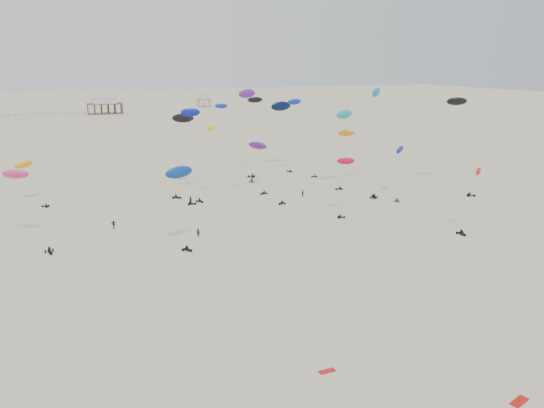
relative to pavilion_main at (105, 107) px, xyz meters
name	(u,v)px	position (x,y,z in m)	size (l,w,h in m)	color
ground_plane	(164,149)	(10.00, -150.00, -4.22)	(900.00, 900.00, 0.00)	#C1B199
pavilion_main	(105,107)	(0.00, 0.00, 0.00)	(21.00, 13.00, 9.80)	brown
pavilion_small	(204,102)	(70.00, 30.00, -0.74)	(9.00, 7.00, 8.00)	brown
pier_fence	(12,116)	(-52.00, 0.00, -3.45)	(80.20, 0.20, 1.50)	black
rig_0	(192,129)	(4.90, -223.23, 11.74)	(4.78, 11.04, 21.06)	black
rig_1	(236,142)	(19.61, -209.98, 6.05)	(8.21, 11.47, 21.07)	black
rig_2	(345,144)	(44.13, -225.41, 6.43)	(8.44, 8.97, 14.99)	black
rig_3	(471,199)	(46.16, -270.34, 2.26)	(5.70, 3.82, 12.38)	black
rig_4	(180,183)	(-5.40, -258.96, 7.10)	(5.53, 5.61, 14.44)	black
rig_5	(399,158)	(50.05, -241.41, 4.88)	(7.15, 8.93, 12.54)	black
rig_6	(459,116)	(70.20, -236.80, 13.65)	(8.93, 16.75, 24.37)	black
rig_7	(345,174)	(30.44, -250.73, 4.46)	(5.39, 5.35, 12.14)	black
rig_8	(376,102)	(50.27, -229.58, 17.27)	(10.35, 16.11, 26.56)	black
rig_9	(26,170)	(-31.90, -215.60, 3.15)	(7.52, 10.86, 11.11)	black
rig_10	(297,113)	(37.85, -209.15, 12.97)	(6.47, 8.83, 21.56)	black
rig_11	(203,157)	(6.02, -228.57, 5.98)	(9.08, 7.85, 17.61)	black
rig_12	(253,112)	(17.07, -231.56, 15.93)	(8.62, 11.24, 25.72)	black
rig_13	(258,150)	(23.49, -216.76, 4.67)	(6.86, 16.87, 15.68)	black
rig_14	(182,132)	(3.75, -216.56, 10.27)	(8.41, 13.23, 19.91)	black
rig_15	(281,109)	(37.47, -198.12, 13.24)	(7.11, 11.06, 20.39)	black
rig_16	(349,128)	(42.51, -230.39, 11.08)	(5.83, 16.41, 21.38)	black
rig_17	(254,118)	(28.50, -199.25, 11.16)	(9.19, 15.09, 23.25)	black
rig_18	(23,192)	(-30.52, -245.81, 4.86)	(8.32, 14.05, 15.73)	black
spectator_0	(198,236)	(-1.60, -254.35, -4.22)	(0.68, 0.47, 1.87)	black
spectator_1	(303,197)	(28.59, -234.13, -4.22)	(0.94, 0.55, 1.92)	black
spectator_2	(114,229)	(-15.71, -243.91, -4.22)	(1.19, 0.64, 2.01)	black
spectator_3	(191,204)	(2.15, -231.02, -4.22)	(0.79, 0.55, 2.18)	black
grounded_kite_a	(519,402)	(15.34, -313.40, -4.22)	(2.20, 0.90, 0.08)	#B40F0B
grounded_kite_b	(327,371)	(0.67, -302.31, -4.22)	(1.80, 0.70, 0.07)	red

